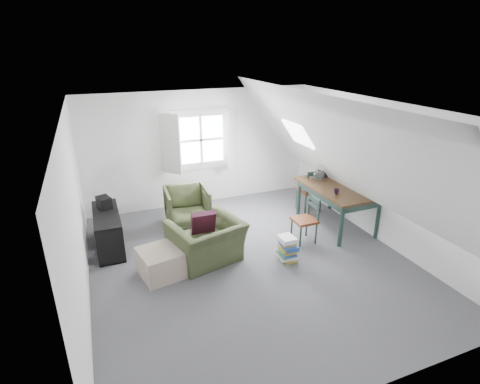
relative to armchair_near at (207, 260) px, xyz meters
name	(u,v)px	position (x,y,z in m)	size (l,w,h in m)	color
floor	(250,261)	(0.65, -0.31, 0.00)	(5.50, 5.50, 0.00)	#505055
ceiling	(252,110)	(0.65, -0.31, 2.50)	(5.50, 5.50, 0.00)	white
wall_back	(201,148)	(0.65, 2.44, 1.25)	(5.00, 5.00, 0.00)	white
wall_front	(372,295)	(0.65, -3.06, 1.25)	(5.00, 5.00, 0.00)	white
wall_left	(76,218)	(-1.85, -0.31, 1.25)	(5.50, 5.50, 0.00)	white
wall_right	(380,172)	(3.15, -0.31, 1.25)	(5.50, 5.50, 0.00)	white
slope_left	(146,171)	(-0.90, -0.31, 1.78)	(5.50, 5.50, 0.00)	white
slope_right	(338,149)	(2.20, -0.31, 1.78)	(5.50, 5.50, 0.00)	white
dormer_window	(201,140)	(0.65, 2.37, 1.45)	(1.71, 0.35, 1.30)	white
skylight	(298,134)	(2.20, 0.99, 1.75)	(0.55, 0.75, 0.04)	white
armchair_near	(207,260)	(0.00, 0.00, 0.00)	(1.09, 0.95, 0.71)	#394225
armchair_far	(188,224)	(0.05, 1.44, 0.00)	(0.81, 0.83, 0.76)	#394225
throw_pillow	(203,222)	(0.00, 0.15, 0.63)	(0.40, 0.11, 0.40)	#370F1F
ottoman	(162,262)	(-0.76, -0.13, 0.21)	(0.64, 0.64, 0.43)	tan
dining_table	(337,192)	(2.74, 0.30, 0.71)	(0.98, 1.64, 0.82)	#311E0F
demijohn	(319,174)	(2.59, 0.75, 0.94)	(0.21, 0.21, 0.30)	silver
vase_twigs	(326,171)	(2.84, 0.85, 0.95)	(0.07, 0.08, 0.57)	black
cup	(336,194)	(2.49, 0.00, 0.82)	(0.10, 0.10, 0.09)	black
paper_box	(362,192)	(2.94, -0.15, 0.84)	(0.11, 0.07, 0.04)	white
dining_chair_far	(310,189)	(2.63, 1.08, 0.50)	(0.45, 0.45, 0.96)	#612E18
dining_chair_near	(306,219)	(1.86, -0.03, 0.44)	(0.40, 0.40, 0.84)	#612E18
media_shelf	(109,233)	(-1.47, 1.02, 0.30)	(0.43, 1.28, 0.66)	black
electronics_box	(104,203)	(-1.47, 1.32, 0.75)	(0.20, 0.28, 0.22)	black
magazine_stack	(288,248)	(1.25, -0.48, 0.21)	(0.31, 0.37, 0.42)	#B29933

